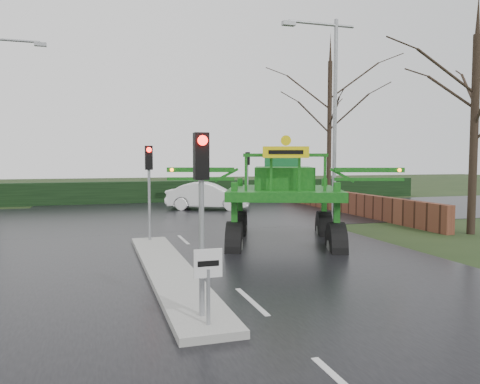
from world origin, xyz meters
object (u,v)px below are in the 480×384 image
object	(u,v)px
street_light_right	(330,101)
white_sedan	(208,210)
keep_left_sign	(208,274)
crop_sprayer	(235,182)
traffic_signal_far	(248,166)
traffic_signal_mid	(149,172)
traffic_signal_near	(201,185)

from	to	relation	value
street_light_right	white_sedan	bearing A→B (deg)	127.50
keep_left_sign	crop_sprayer	size ratio (longest dim) A/B	0.17
traffic_signal_far	white_sedan	xyz separation A→B (m)	(-3.10, -1.76, -2.59)
keep_left_sign	crop_sprayer	xyz separation A→B (m)	(2.73, 7.49, 1.21)
street_light_right	white_sedan	distance (m)	9.90
crop_sprayer	keep_left_sign	bearing A→B (deg)	-89.45
white_sedan	crop_sprayer	bearing A→B (deg)	-167.32
keep_left_sign	traffic_signal_mid	bearing A→B (deg)	90.00
traffic_signal_far	street_light_right	world-z (taller)	street_light_right
street_light_right	white_sedan	size ratio (longest dim) A/B	2.02
street_light_right	traffic_signal_far	bearing A→B (deg)	101.95
traffic_signal_mid	street_light_right	size ratio (longest dim) A/B	0.35
traffic_signal_near	traffic_signal_far	xyz separation A→B (m)	(7.80, 21.02, 0.00)
white_sedan	traffic_signal_near	bearing A→B (deg)	-171.90
traffic_signal_near	white_sedan	size ratio (longest dim) A/B	0.71
traffic_signal_near	crop_sprayer	size ratio (longest dim) A/B	0.44
crop_sprayer	white_sedan	size ratio (longest dim) A/B	1.63
keep_left_sign	traffic_signal_mid	xyz separation A→B (m)	(0.00, 8.99, 1.53)
traffic_signal_mid	traffic_signal_far	xyz separation A→B (m)	(7.80, 12.52, 0.00)
traffic_signal_far	street_light_right	xyz separation A→B (m)	(1.69, -8.01, 3.40)
traffic_signal_mid	traffic_signal_near	bearing A→B (deg)	-90.00
street_light_right	crop_sprayer	size ratio (longest dim) A/B	1.24
keep_left_sign	street_light_right	world-z (taller)	street_light_right
traffic_signal_near	street_light_right	distance (m)	16.46
white_sedan	traffic_signal_mid	bearing A→B (deg)	178.22
traffic_signal_near	white_sedan	world-z (taller)	traffic_signal_near
traffic_signal_near	crop_sprayer	bearing A→B (deg)	68.71
traffic_signal_far	crop_sprayer	size ratio (longest dim) A/B	0.44
traffic_signal_mid	street_light_right	distance (m)	11.05
keep_left_sign	traffic_signal_far	distance (m)	22.93
traffic_signal_near	street_light_right	xyz separation A→B (m)	(9.49, 13.01, 3.40)
traffic_signal_mid	street_light_right	bearing A→B (deg)	25.40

